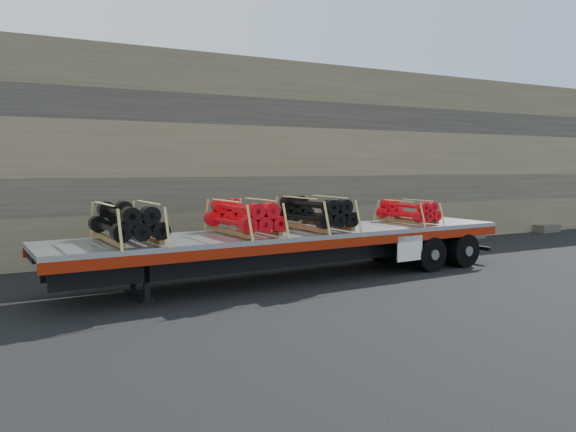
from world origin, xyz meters
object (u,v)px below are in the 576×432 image
at_px(bundle_midfront, 244,218).
at_px(bundle_rear, 408,212).
at_px(trailer, 294,255).
at_px(bundle_front, 127,223).
at_px(bundle_midrear, 314,214).

distance_m(bundle_midfront, bundle_rear, 5.82).
relative_size(trailer, bundle_front, 5.40).
relative_size(trailer, bundle_midrear, 5.42).
distance_m(bundle_front, bundle_midfront, 3.08).
relative_size(trailer, bundle_rear, 6.96).
bearing_deg(trailer, bundle_rear, -0.00).
bearing_deg(bundle_midfront, trailer, -0.00).
relative_size(bundle_midfront, bundle_rear, 1.26).
bearing_deg(bundle_midfront, bundle_midrear, -0.00).
height_order(bundle_front, bundle_midfront, bundle_front).
xyz_separation_m(trailer, bundle_midfront, (-1.58, -0.09, 1.12)).
height_order(bundle_front, bundle_midrear, bundle_front).
distance_m(bundle_midrear, bundle_rear, 3.58).
bearing_deg(bundle_midrear, bundle_rear, -0.00).
distance_m(trailer, bundle_midfront, 1.93).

